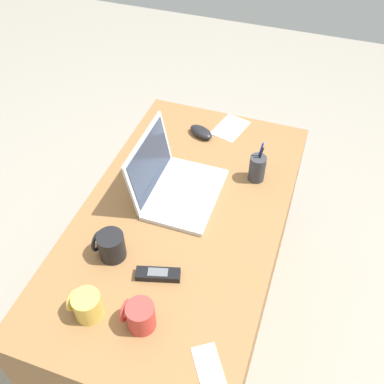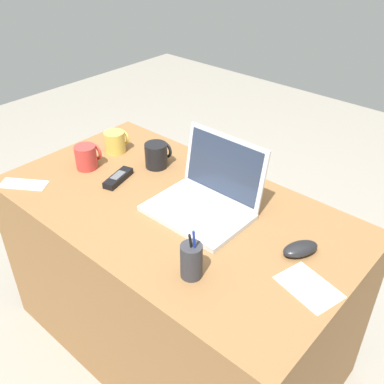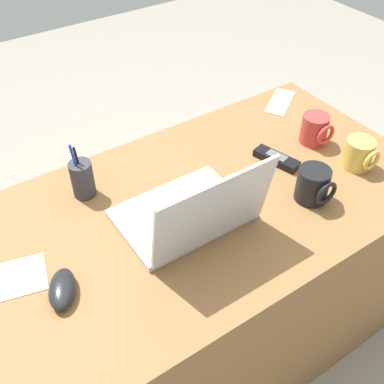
# 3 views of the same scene
# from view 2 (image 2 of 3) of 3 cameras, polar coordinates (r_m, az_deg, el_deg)

# --- Properties ---
(ground_plane) EXTENTS (6.00, 6.00, 0.00)m
(ground_plane) POSITION_cam_2_polar(r_m,az_deg,el_deg) (2.01, -1.95, -18.30)
(ground_plane) COLOR gray
(desk) EXTENTS (1.28, 0.72, 0.70)m
(desk) POSITION_cam_2_polar(r_m,az_deg,el_deg) (1.75, -2.17, -11.19)
(desk) COLOR olive
(desk) RESTS_ON ground
(laptop) EXTENTS (0.33, 0.28, 0.24)m
(laptop) POSITION_cam_2_polar(r_m,az_deg,el_deg) (1.48, 1.79, -0.72)
(laptop) COLOR silver
(laptop) RESTS_ON desk
(computer_mouse) EXTENTS (0.10, 0.13, 0.04)m
(computer_mouse) POSITION_cam_2_polar(r_m,az_deg,el_deg) (1.36, 13.86, -7.15)
(computer_mouse) COLOR black
(computer_mouse) RESTS_ON desk
(coffee_mug_white) EXTENTS (0.09, 0.10, 0.10)m
(coffee_mug_white) POSITION_cam_2_polar(r_m,az_deg,el_deg) (1.73, -4.58, 4.80)
(coffee_mug_white) COLOR black
(coffee_mug_white) RESTS_ON desk
(coffee_mug_tall) EXTENTS (0.08, 0.10, 0.09)m
(coffee_mug_tall) POSITION_cam_2_polar(r_m,az_deg,el_deg) (1.77, -13.47, 4.46)
(coffee_mug_tall) COLOR #C63833
(coffee_mug_tall) RESTS_ON desk
(coffee_mug_spare) EXTENTS (0.08, 0.10, 0.09)m
(coffee_mug_spare) POSITION_cam_2_polar(r_m,az_deg,el_deg) (1.86, -9.87, 6.44)
(coffee_mug_spare) COLOR #E0BC4C
(coffee_mug_spare) RESTS_ON desk
(cordless_phone) EXTENTS (0.08, 0.15, 0.03)m
(cordless_phone) POSITION_cam_2_polar(r_m,az_deg,el_deg) (1.67, -9.53, 1.80)
(cordless_phone) COLOR black
(cordless_phone) RESTS_ON desk
(pen_holder) EXTENTS (0.06, 0.06, 0.17)m
(pen_holder) POSITION_cam_2_polar(r_m,az_deg,el_deg) (1.22, -0.07, -8.86)
(pen_holder) COLOR #333338
(pen_holder) RESTS_ON desk
(paper_note_near_laptop) EXTENTS (0.19, 0.15, 0.00)m
(paper_note_near_laptop) POSITION_cam_2_polar(r_m,az_deg,el_deg) (1.27, 14.87, -11.82)
(paper_note_near_laptop) COLOR white
(paper_note_near_laptop) RESTS_ON desk
(paper_note_left) EXTENTS (0.18, 0.15, 0.00)m
(paper_note_left) POSITION_cam_2_polar(r_m,az_deg,el_deg) (1.75, -20.99, 0.94)
(paper_note_left) COLOR white
(paper_note_left) RESTS_ON desk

